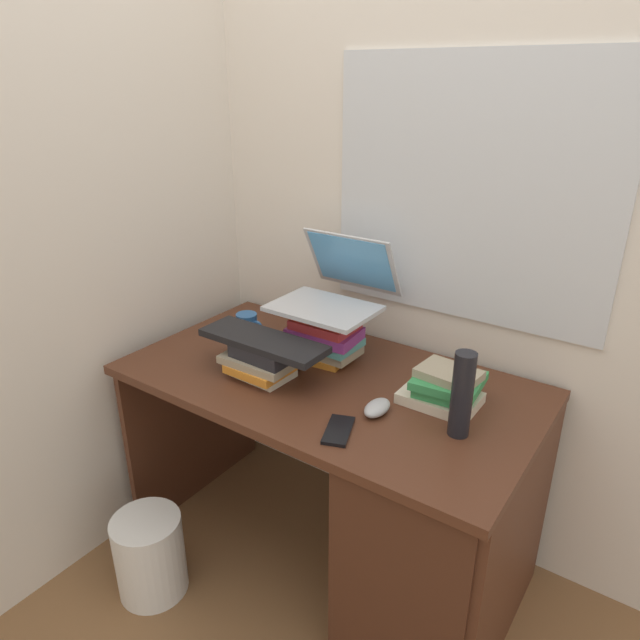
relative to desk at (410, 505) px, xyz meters
name	(u,v)px	position (x,y,z in m)	size (l,w,h in m)	color
ground_plane	(326,552)	(-0.32, 0.03, -0.39)	(6.00, 6.00, 0.00)	brown
wall_back	(398,174)	(-0.32, 0.43, 0.91)	(6.00, 0.06, 2.60)	silver
wall_left	(152,170)	(-1.06, 0.03, 0.91)	(0.05, 6.00, 2.60)	beige
desk	(410,505)	(0.00, 0.00, 0.00)	(1.30, 0.71, 0.72)	#4C2819
book_stack_tall	(324,334)	(-0.41, 0.13, 0.42)	(0.25, 0.18, 0.18)	orange
book_stack_keyboard_riser	(263,360)	(-0.50, -0.08, 0.38)	(0.23, 0.19, 0.11)	beige
book_stack_side	(445,388)	(0.04, 0.09, 0.38)	(0.23, 0.19, 0.11)	beige
laptop	(336,288)	(-0.41, 0.20, 0.56)	(0.33, 0.35, 0.22)	#B7BABF
keyboard	(263,341)	(-0.49, -0.08, 0.45)	(0.42, 0.14, 0.02)	black
computer_mouse	(377,408)	(-0.09, -0.06, 0.35)	(0.06, 0.10, 0.04)	#A5A8AD
mug	(247,325)	(-0.74, 0.12, 0.37)	(0.11, 0.08, 0.09)	#265999
water_bottle	(462,395)	(0.13, -0.03, 0.45)	(0.06, 0.06, 0.24)	black
cell_phone	(339,430)	(-0.13, -0.20, 0.33)	(0.07, 0.14, 0.01)	black
wastebasket	(150,555)	(-0.71, -0.44, -0.25)	(0.23, 0.23, 0.29)	silver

